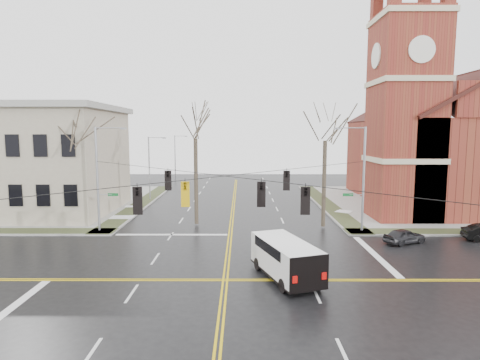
{
  "coord_description": "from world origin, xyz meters",
  "views": [
    {
      "loc": [
        0.95,
        -22.82,
        8.71
      ],
      "look_at": [
        0.85,
        6.0,
        5.25
      ],
      "focal_mm": 30.0,
      "sensor_mm": 36.0,
      "label": 1
    }
  ],
  "objects_px": {
    "church": "(443,134)",
    "signal_pole_nw": "(99,176)",
    "parked_car_a": "(404,236)",
    "tree_nw_near": "(195,133)",
    "streetlight_north_b": "(176,156)",
    "tree_nw_far": "(82,141)",
    "tree_ne": "(325,135)",
    "cargo_van": "(284,256)",
    "streetlight_north_a": "(150,165)",
    "signal_pole_ne": "(362,176)"
  },
  "relations": [
    {
      "from": "church",
      "to": "signal_pole_nw",
      "type": "distance_m",
      "value": 38.61
    },
    {
      "from": "parked_car_a",
      "to": "tree_nw_near",
      "type": "xyz_separation_m",
      "value": [
        -17.01,
        6.17,
        8.03
      ]
    },
    {
      "from": "streetlight_north_b",
      "to": "tree_nw_near",
      "type": "bearing_deg",
      "value": -77.71
    },
    {
      "from": "tree_nw_far",
      "to": "tree_ne",
      "type": "xyz_separation_m",
      "value": [
        21.85,
        -0.42,
        0.57
      ]
    },
    {
      "from": "parked_car_a",
      "to": "streetlight_north_b",
      "type": "bearing_deg",
      "value": 7.09
    },
    {
      "from": "streetlight_north_b",
      "to": "parked_car_a",
      "type": "distance_m",
      "value": 47.11
    },
    {
      "from": "tree_nw_far",
      "to": "tree_nw_near",
      "type": "xyz_separation_m",
      "value": [
        10.18,
        0.61,
        0.74
      ]
    },
    {
      "from": "cargo_van",
      "to": "tree_nw_near",
      "type": "xyz_separation_m",
      "value": [
        -6.78,
        13.55,
        7.29
      ]
    },
    {
      "from": "church",
      "to": "streetlight_north_a",
      "type": "bearing_deg",
      "value": 174.81
    },
    {
      "from": "signal_pole_ne",
      "to": "tree_nw_near",
      "type": "bearing_deg",
      "value": 170.06
    },
    {
      "from": "church",
      "to": "tree_nw_near",
      "type": "relative_size",
      "value": 2.31
    },
    {
      "from": "streetlight_north_a",
      "to": "tree_nw_near",
      "type": "height_order",
      "value": "tree_nw_near"
    },
    {
      "from": "cargo_van",
      "to": "tree_nw_far",
      "type": "relative_size",
      "value": 0.58
    },
    {
      "from": "cargo_van",
      "to": "tree_nw_far",
      "type": "distance_m",
      "value": 22.31
    },
    {
      "from": "streetlight_north_a",
      "to": "tree_nw_near",
      "type": "bearing_deg",
      "value": -62.07
    },
    {
      "from": "signal_pole_ne",
      "to": "signal_pole_nw",
      "type": "distance_m",
      "value": 22.64
    },
    {
      "from": "church",
      "to": "tree_nw_far",
      "type": "height_order",
      "value": "church"
    },
    {
      "from": "church",
      "to": "cargo_van",
      "type": "bearing_deg",
      "value": -131.2
    },
    {
      "from": "church",
      "to": "signal_pole_ne",
      "type": "xyz_separation_m",
      "value": [
        -13.44,
        -13.28,
        -3.48
      ]
    },
    {
      "from": "signal_pole_ne",
      "to": "streetlight_north_b",
      "type": "xyz_separation_m",
      "value": [
        -21.97,
        36.5,
        -0.48
      ]
    },
    {
      "from": "streetlight_north_a",
      "to": "tree_nw_far",
      "type": "height_order",
      "value": "tree_nw_far"
    },
    {
      "from": "cargo_van",
      "to": "tree_ne",
      "type": "bearing_deg",
      "value": 49.95
    },
    {
      "from": "streetlight_north_b",
      "to": "parked_car_a",
      "type": "bearing_deg",
      "value": -58.68
    },
    {
      "from": "tree_nw_far",
      "to": "church",
      "type": "bearing_deg",
      "value": 16.52
    },
    {
      "from": "streetlight_north_a",
      "to": "parked_car_a",
      "type": "bearing_deg",
      "value": -39.49
    },
    {
      "from": "signal_pole_ne",
      "to": "cargo_van",
      "type": "bearing_deg",
      "value": -125.39
    },
    {
      "from": "tree_nw_near",
      "to": "tree_ne",
      "type": "distance_m",
      "value": 11.73
    },
    {
      "from": "church",
      "to": "signal_pole_nw",
      "type": "xyz_separation_m",
      "value": [
        -36.09,
        -13.28,
        -3.48
      ]
    },
    {
      "from": "cargo_van",
      "to": "parked_car_a",
      "type": "bearing_deg",
      "value": 17.13
    },
    {
      "from": "parked_car_a",
      "to": "tree_ne",
      "type": "height_order",
      "value": "tree_ne"
    },
    {
      "from": "church",
      "to": "cargo_van",
      "type": "relative_size",
      "value": 4.35
    },
    {
      "from": "streetlight_north_b",
      "to": "church",
      "type": "bearing_deg",
      "value": -33.25
    },
    {
      "from": "streetlight_north_a",
      "to": "tree_ne",
      "type": "relative_size",
      "value": 0.68
    },
    {
      "from": "parked_car_a",
      "to": "tree_ne",
      "type": "distance_m",
      "value": 10.8
    },
    {
      "from": "signal_pole_ne",
      "to": "streetlight_north_b",
      "type": "bearing_deg",
      "value": 121.05
    },
    {
      "from": "tree_nw_far",
      "to": "streetlight_north_a",
      "type": "bearing_deg",
      "value": 79.17
    },
    {
      "from": "streetlight_north_a",
      "to": "tree_nw_far",
      "type": "relative_size",
      "value": 0.74
    },
    {
      "from": "streetlight_north_b",
      "to": "streetlight_north_a",
      "type": "bearing_deg",
      "value": -90.0
    },
    {
      "from": "cargo_van",
      "to": "parked_car_a",
      "type": "xyz_separation_m",
      "value": [
        10.24,
        7.38,
        -0.74
      ]
    },
    {
      "from": "signal_pole_ne",
      "to": "streetlight_north_a",
      "type": "relative_size",
      "value": 1.12
    },
    {
      "from": "streetlight_north_a",
      "to": "tree_ne",
      "type": "xyz_separation_m",
      "value": [
        19.07,
        -14.97,
        3.99
      ]
    },
    {
      "from": "signal_pole_nw",
      "to": "parked_car_a",
      "type": "bearing_deg",
      "value": -8.19
    },
    {
      "from": "signal_pole_ne",
      "to": "streetlight_north_a",
      "type": "xyz_separation_m",
      "value": [
        -21.97,
        16.5,
        -0.48
      ]
    },
    {
      "from": "church",
      "to": "streetlight_north_b",
      "type": "relative_size",
      "value": 3.44
    },
    {
      "from": "cargo_van",
      "to": "parked_car_a",
      "type": "distance_m",
      "value": 12.64
    },
    {
      "from": "cargo_van",
      "to": "church",
      "type": "bearing_deg",
      "value": 30.13
    },
    {
      "from": "signal_pole_nw",
      "to": "tree_ne",
      "type": "bearing_deg",
      "value": 4.43
    },
    {
      "from": "church",
      "to": "signal_pole_nw",
      "type": "bearing_deg",
      "value": -159.79
    },
    {
      "from": "cargo_van",
      "to": "tree_nw_near",
      "type": "bearing_deg",
      "value": 97.91
    },
    {
      "from": "church",
      "to": "tree_nw_near",
      "type": "xyz_separation_m",
      "value": [
        -28.03,
        -10.73,
        0.19
      ]
    }
  ]
}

